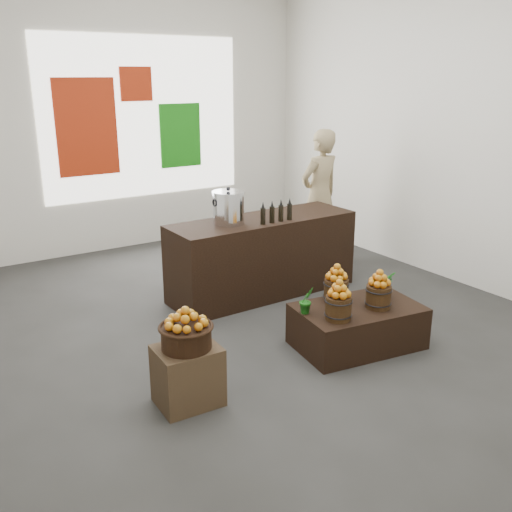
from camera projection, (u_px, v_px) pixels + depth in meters
ground at (249, 319)px, 6.43m from camera, size 7.00×7.00×0.00m
back_wall at (125, 118)px, 8.62m from camera, size 6.00×0.04×4.00m
back_opening at (144, 118)px, 8.76m from camera, size 3.20×0.02×2.40m
deco_red_left at (87, 127)px, 8.31m from camera, size 0.90×0.04×1.40m
deco_green_right at (180, 135)px, 9.15m from camera, size 0.70×0.04×1.00m
deco_red_upper at (136, 84)px, 8.54m from camera, size 0.50×0.04×0.50m
crate at (188, 376)px, 4.73m from camera, size 0.53×0.44×0.51m
wicker_basket at (186, 337)px, 4.63m from camera, size 0.41×0.41×0.19m
apples_in_basket at (185, 317)px, 4.57m from camera, size 0.32×0.32×0.17m
display_table at (357, 326)px, 5.76m from camera, size 1.34×0.93×0.43m
apple_bucket_front_left at (338, 308)px, 5.37m from camera, size 0.25×0.25×0.23m
apples_in_bucket_front_left at (339, 288)px, 5.31m from camera, size 0.19×0.19×0.17m
apple_bucket_front_right at (378, 297)px, 5.64m from camera, size 0.25×0.25×0.23m
apples_in_bucket_front_right at (380, 278)px, 5.58m from camera, size 0.19×0.19×0.17m
apple_bucket_rear at (336, 290)px, 5.81m from camera, size 0.25×0.25×0.23m
apples_in_bucket_rear at (337, 272)px, 5.75m from camera, size 0.19×0.19×0.17m
herb_garnish_right at (384, 284)px, 5.93m from camera, size 0.29×0.27×0.25m
herb_garnish_left at (307, 300)px, 5.50m from camera, size 0.15×0.12×0.27m
counter at (263, 256)px, 7.08m from camera, size 2.38×0.80×0.97m
stock_pot_left at (228, 209)px, 6.61m from camera, size 0.37×0.37×0.37m
oil_cruets at (274, 211)px, 6.70m from camera, size 0.35×0.07×0.27m
shopper at (319, 195)px, 8.34m from camera, size 0.74×0.53×1.91m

